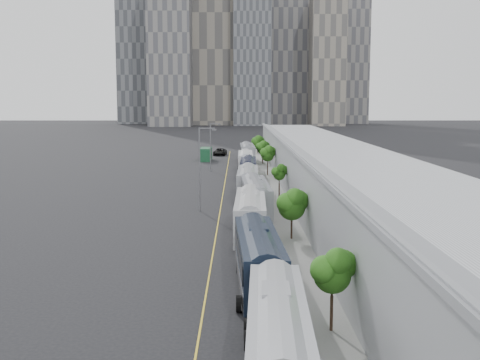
{
  "coord_description": "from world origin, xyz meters",
  "views": [
    {
      "loc": [
        0.65,
        -19.79,
        12.62
      ],
      "look_at": [
        0.84,
        54.25,
        3.0
      ],
      "focal_mm": 45.0,
      "sensor_mm": 36.0,
      "label": 1
    }
  ],
  "objects_px": {
    "bus_4": "(248,184)",
    "suv": "(220,152)",
    "bus_5": "(248,171)",
    "bus_1": "(258,264)",
    "bus_7": "(247,155)",
    "street_lamp_near": "(201,164)",
    "bus_0": "(278,346)",
    "bus_6": "(245,163)",
    "bus_2": "(250,219)",
    "shipping_container": "(206,154)",
    "street_lamp_far": "(211,144)",
    "bus_3": "(256,200)"
  },
  "relations": [
    {
      "from": "bus_3",
      "to": "bus_7",
      "type": "height_order",
      "value": "bus_7"
    },
    {
      "from": "street_lamp_far",
      "to": "shipping_container",
      "type": "xyz_separation_m",
      "value": [
        -2.17,
        20.1,
        -3.7
      ]
    },
    {
      "from": "bus_1",
      "to": "street_lamp_near",
      "type": "height_order",
      "value": "street_lamp_near"
    },
    {
      "from": "street_lamp_far",
      "to": "shipping_container",
      "type": "bearing_deg",
      "value": 96.15
    },
    {
      "from": "bus_1",
      "to": "street_lamp_near",
      "type": "bearing_deg",
      "value": 98.69
    },
    {
      "from": "bus_5",
      "to": "bus_6",
      "type": "distance_m",
      "value": 11.57
    },
    {
      "from": "bus_0",
      "to": "street_lamp_near",
      "type": "xyz_separation_m",
      "value": [
        -6.09,
        42.98,
        3.91
      ]
    },
    {
      "from": "street_lamp_near",
      "to": "shipping_container",
      "type": "height_order",
      "value": "street_lamp_near"
    },
    {
      "from": "bus_0",
      "to": "bus_3",
      "type": "relative_size",
      "value": 0.97
    },
    {
      "from": "bus_7",
      "to": "street_lamp_near",
      "type": "height_order",
      "value": "street_lamp_near"
    },
    {
      "from": "bus_6",
      "to": "bus_7",
      "type": "distance_m",
      "value": 16.61
    },
    {
      "from": "bus_2",
      "to": "shipping_container",
      "type": "bearing_deg",
      "value": 97.79
    },
    {
      "from": "bus_7",
      "to": "shipping_container",
      "type": "distance_m",
      "value": 10.06
    },
    {
      "from": "bus_1",
      "to": "shipping_container",
      "type": "height_order",
      "value": "bus_1"
    },
    {
      "from": "street_lamp_near",
      "to": "bus_6",
      "type": "bearing_deg",
      "value": 82.0
    },
    {
      "from": "bus_0",
      "to": "bus_4",
      "type": "distance_m",
      "value": 53.92
    },
    {
      "from": "bus_3",
      "to": "bus_4",
      "type": "distance_m",
      "value": 13.33
    },
    {
      "from": "bus_6",
      "to": "bus_0",
      "type": "bearing_deg",
      "value": -89.07
    },
    {
      "from": "bus_0",
      "to": "bus_5",
      "type": "xyz_separation_m",
      "value": [
        -0.16,
        71.2,
        -0.13
      ]
    },
    {
      "from": "bus_3",
      "to": "bus_4",
      "type": "height_order",
      "value": "bus_3"
    },
    {
      "from": "bus_6",
      "to": "bus_7",
      "type": "height_order",
      "value": "bus_7"
    },
    {
      "from": "street_lamp_near",
      "to": "bus_2",
      "type": "bearing_deg",
      "value": -67.85
    },
    {
      "from": "bus_4",
      "to": "bus_5",
      "type": "relative_size",
      "value": 1.09
    },
    {
      "from": "shipping_container",
      "to": "street_lamp_far",
      "type": "bearing_deg",
      "value": -82.45
    },
    {
      "from": "bus_1",
      "to": "street_lamp_far",
      "type": "bearing_deg",
      "value": 92.77
    },
    {
      "from": "bus_4",
      "to": "shipping_container",
      "type": "relative_size",
      "value": 2.07
    },
    {
      "from": "bus_7",
      "to": "street_lamp_near",
      "type": "distance_m",
      "value": 56.86
    },
    {
      "from": "bus_4",
      "to": "suv",
      "type": "height_order",
      "value": "bus_4"
    },
    {
      "from": "bus_7",
      "to": "shipping_container",
      "type": "relative_size",
      "value": 2.12
    },
    {
      "from": "bus_3",
      "to": "bus_7",
      "type": "xyz_separation_m",
      "value": [
        -0.09,
        58.77,
        0.01
      ]
    },
    {
      "from": "bus_6",
      "to": "suv",
      "type": "distance_m",
      "value": 34.62
    },
    {
      "from": "bus_5",
      "to": "bus_7",
      "type": "relative_size",
      "value": 0.9
    },
    {
      "from": "bus_2",
      "to": "street_lamp_far",
      "type": "relative_size",
      "value": 1.59
    },
    {
      "from": "bus_1",
      "to": "bus_4",
      "type": "relative_size",
      "value": 1.01
    },
    {
      "from": "bus_6",
      "to": "shipping_container",
      "type": "distance_m",
      "value": 22.76
    },
    {
      "from": "bus_1",
      "to": "street_lamp_far",
      "type": "xyz_separation_m",
      "value": [
        -6.31,
        69.85,
        3.4
      ]
    },
    {
      "from": "bus_0",
      "to": "bus_3",
      "type": "height_order",
      "value": "bus_3"
    },
    {
      "from": "bus_0",
      "to": "street_lamp_near",
      "type": "distance_m",
      "value": 43.59
    },
    {
      "from": "bus_4",
      "to": "street_lamp_near",
      "type": "xyz_separation_m",
      "value": [
        -5.57,
        -10.93,
        3.9
      ]
    },
    {
      "from": "bus_0",
      "to": "bus_4",
      "type": "relative_size",
      "value": 1.0
    },
    {
      "from": "shipping_container",
      "to": "bus_4",
      "type": "bearing_deg",
      "value": -79.11
    },
    {
      "from": "bus_0",
      "to": "bus_1",
      "type": "xyz_separation_m",
      "value": [
        -0.41,
        13.98,
        0.02
      ]
    },
    {
      "from": "bus_5",
      "to": "bus_6",
      "type": "xyz_separation_m",
      "value": [
        -0.34,
        11.57,
        0.06
      ]
    },
    {
      "from": "bus_5",
      "to": "street_lamp_far",
      "type": "bearing_deg",
      "value": 118.8
    },
    {
      "from": "bus_7",
      "to": "suv",
      "type": "distance_m",
      "value": 18.64
    },
    {
      "from": "bus_7",
      "to": "street_lamp_near",
      "type": "relative_size",
      "value": 1.43
    },
    {
      "from": "bus_0",
      "to": "bus_5",
      "type": "relative_size",
      "value": 1.08
    },
    {
      "from": "bus_2",
      "to": "bus_7",
      "type": "bearing_deg",
      "value": 90.86
    },
    {
      "from": "bus_2",
      "to": "bus_7",
      "type": "distance_m",
      "value": 69.73
    },
    {
      "from": "bus_5",
      "to": "bus_1",
      "type": "bearing_deg",
      "value": -88.89
    }
  ]
}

